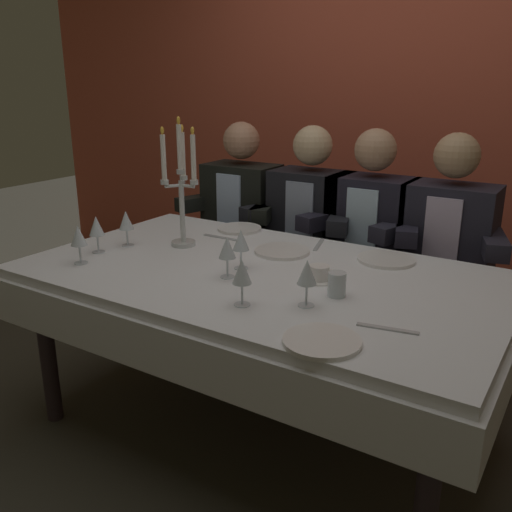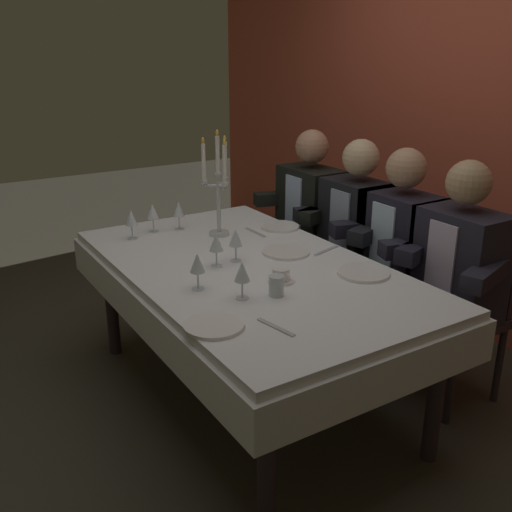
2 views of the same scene
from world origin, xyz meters
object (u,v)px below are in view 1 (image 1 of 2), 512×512
object	(u,v)px
wine_glass_4	(227,249)
seated_diner_1	(311,219)
dinner_plate_0	(282,251)
dinner_plate_1	(322,341)
water_tumbler_0	(337,284)
dinner_plate_2	(239,229)
wine_glass_0	(242,273)
dining_table	(260,298)
coffee_cup_0	(320,274)
seated_diner_3	(448,239)
wine_glass_3	(96,227)
wine_glass_2	(307,274)
wine_glass_1	(78,237)
seated_diner_2	(371,227)
dinner_plate_3	(386,259)
seated_diner_0	(242,209)
wine_glass_5	(241,241)
candelabra	(181,190)
wine_glass_6	(126,222)

from	to	relation	value
wine_glass_4	seated_diner_1	world-z (taller)	seated_diner_1
dinner_plate_0	dinner_plate_1	size ratio (longest dim) A/B	1.05
water_tumbler_0	seated_diner_1	xyz separation A→B (m)	(-0.60, 0.98, -0.05)
dinner_plate_2	wine_glass_0	size ratio (longest dim) A/B	1.35
water_tumbler_0	dining_table	bearing A→B (deg)	166.54
dinner_plate_0	coffee_cup_0	world-z (taller)	coffee_cup_0
wine_glass_0	seated_diner_3	size ratio (longest dim) A/B	0.13
wine_glass_0	seated_diner_1	world-z (taller)	seated_diner_1
wine_glass_3	seated_diner_3	world-z (taller)	seated_diner_3
seated_diner_3	wine_glass_2	bearing A→B (deg)	-99.77
wine_glass_1	wine_glass_3	xyz separation A→B (m)	(-0.06, 0.15, 0.00)
coffee_cup_0	seated_diner_2	world-z (taller)	seated_diner_2
dinner_plate_3	wine_glass_2	world-z (taller)	wine_glass_2
seated_diner_0	seated_diner_1	xyz separation A→B (m)	(0.45, 0.00, 0.00)
wine_glass_5	seated_diner_1	xyz separation A→B (m)	(-0.15, 0.91, -0.12)
dinner_plate_3	seated_diner_0	size ratio (longest dim) A/B	0.20
candelabra	wine_glass_3	world-z (taller)	candelabra
dining_table	coffee_cup_0	xyz separation A→B (m)	(0.26, 0.02, 0.15)
candelabra	coffee_cup_0	size ratio (longest dim) A/B	4.38
dinner_plate_3	wine_glass_6	bearing A→B (deg)	-158.60
wine_glass_1	seated_diner_0	world-z (taller)	seated_diner_0
seated_diner_0	dinner_plate_2	bearing A→B (deg)	-58.01
dinner_plate_0	dinner_plate_3	world-z (taller)	same
dinner_plate_3	wine_glass_1	size ratio (longest dim) A/B	1.48
candelabra	wine_glass_2	world-z (taller)	candelabra
dining_table	wine_glass_1	distance (m)	0.79
dinner_plate_3	water_tumbler_0	size ratio (longest dim) A/B	2.76
dinner_plate_0	wine_glass_6	bearing A→B (deg)	-156.05
coffee_cup_0	seated_diner_1	distance (m)	0.99
dining_table	dinner_plate_0	distance (m)	0.28
wine_glass_2	coffee_cup_0	size ratio (longest dim) A/B	1.24
dining_table	wine_glass_0	world-z (taller)	wine_glass_0
dinner_plate_2	wine_glass_3	xyz separation A→B (m)	(-0.31, -0.65, 0.11)
wine_glass_4	wine_glass_5	size ratio (longest dim) A/B	1.00
wine_glass_3	seated_diner_1	xyz separation A→B (m)	(0.51, 1.07, -0.12)
wine_glass_5	wine_glass_4	bearing A→B (deg)	-83.28
candelabra	seated_diner_0	bearing A→B (deg)	104.05
wine_glass_3	seated_diner_0	xyz separation A→B (m)	(0.05, 1.07, -0.12)
wine_glass_0	wine_glass_5	distance (m)	0.38
wine_glass_4	wine_glass_6	xyz separation A→B (m)	(-0.63, 0.10, 0.00)
dinner_plate_3	wine_glass_1	xyz separation A→B (m)	(-1.06, -0.71, 0.11)
candelabra	seated_diner_0	distance (m)	0.85
dinner_plate_3	dining_table	bearing A→B (deg)	-135.02
dinner_plate_0	wine_glass_0	xyz separation A→B (m)	(0.18, -0.59, 0.11)
wine_glass_4	seated_diner_1	size ratio (longest dim) A/B	0.13
candelabra	wine_glass_6	size ratio (longest dim) A/B	3.53
seated_diner_2	seated_diner_3	bearing A→B (deg)	0.00
dinner_plate_0	seated_diner_1	xyz separation A→B (m)	(-0.18, 0.64, -0.01)
dinner_plate_1	candelabra	bearing A→B (deg)	150.37
candelabra	dinner_plate_2	xyz separation A→B (m)	(0.07, 0.36, -0.25)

